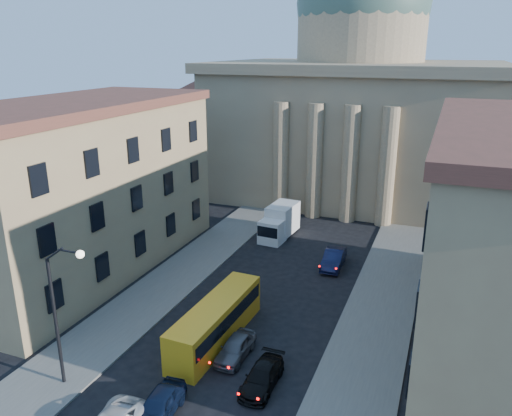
% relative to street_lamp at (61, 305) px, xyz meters
% --- Properties ---
extents(sidewalk_left, '(5.00, 60.00, 0.15)m').
position_rel_street_lamp_xyz_m(sidewalk_left, '(-1.53, 10.00, -5.21)').
color(sidewalk_left, '#585651').
rests_on(sidewalk_left, ground).
extents(sidewalk_right, '(5.00, 60.00, 0.15)m').
position_rel_street_lamp_xyz_m(sidewalk_right, '(15.47, 10.00, -5.21)').
color(sidewalk_right, '#585651').
rests_on(sidewalk_right, ground).
extents(church, '(68.02, 28.76, 36.60)m').
position_rel_street_lamp_xyz_m(church, '(6.97, 47.47, 6.59)').
color(church, '#897054').
rests_on(church, ground).
extents(building_left, '(11.60, 26.60, 14.70)m').
position_rel_street_lamp_xyz_m(building_left, '(-10.03, 14.00, 2.14)').
color(building_left, '#9B845B').
rests_on(building_left, ground).
extents(street_lamp, '(2.62, 0.44, 8.83)m').
position_rel_street_lamp_xyz_m(street_lamp, '(0.00, 0.00, 0.00)').
color(street_lamp, black).
rests_on(street_lamp, ground).
extents(car_left_near, '(2.00, 4.31, 1.43)m').
position_rel_street_lamp_xyz_m(car_left_near, '(6.15, -0.32, -4.57)').
color(car_left_near, black).
rests_on(car_left_near, ground).
extents(car_right_mid, '(1.74, 4.24, 1.23)m').
position_rel_street_lamp_xyz_m(car_right_mid, '(10.35, 4.05, -4.67)').
color(car_right_mid, black).
rests_on(car_right_mid, ground).
extents(car_right_far, '(1.63, 3.98, 1.35)m').
position_rel_street_lamp_xyz_m(car_right_far, '(7.77, 6.09, -4.61)').
color(car_right_far, '#504F55').
rests_on(car_right_far, ground).
extents(car_right_distant, '(1.81, 4.75, 1.55)m').
position_rel_street_lamp_xyz_m(car_right_distant, '(10.44, 21.86, -4.51)').
color(car_right_distant, black).
rests_on(car_right_distant, ground).
extents(city_bus, '(2.60, 9.79, 2.74)m').
position_rel_street_lamp_xyz_m(city_bus, '(5.77, 7.46, -3.82)').
color(city_bus, gold).
rests_on(city_bus, ground).
extents(box_truck, '(2.76, 6.06, 3.24)m').
position_rel_street_lamp_xyz_m(box_truck, '(3.47, 27.20, -3.75)').
color(box_truck, silver).
rests_on(box_truck, ground).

